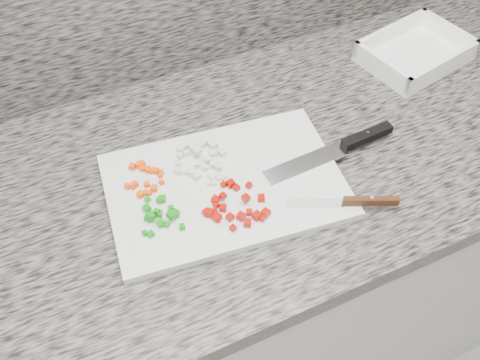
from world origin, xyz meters
name	(u,v)px	position (x,y,z in m)	size (l,w,h in m)	color
cabinet	(235,285)	(0.00, 1.44, 0.43)	(3.92, 0.62, 0.86)	silver
countertop	(234,169)	(0.00, 1.44, 0.88)	(3.96, 0.64, 0.04)	#625E56
cutting_board	(225,186)	(-0.04, 1.39, 0.91)	(0.41, 0.28, 0.01)	silver
carrot_pile	(144,178)	(-0.17, 1.46, 0.92)	(0.08, 0.08, 0.01)	#F74B05
onion_pile	(200,157)	(-0.06, 1.46, 0.92)	(0.10, 0.09, 0.02)	beige
green_pepper_pile	(162,214)	(-0.17, 1.37, 0.92)	(0.07, 0.09, 0.02)	#0D840C
red_pepper_pile	(235,208)	(-0.05, 1.33, 0.92)	(0.11, 0.11, 0.02)	#A50C02
garlic_pile	(217,178)	(-0.05, 1.40, 0.92)	(0.04, 0.03, 0.01)	beige
chef_knife	(346,145)	(0.20, 1.37, 0.92)	(0.27, 0.04, 0.02)	white
paring_knife	(357,202)	(0.14, 1.25, 0.92)	(0.18, 0.09, 0.02)	white
tray	(415,53)	(0.49, 1.55, 0.92)	(0.25, 0.20, 0.05)	white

